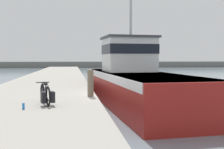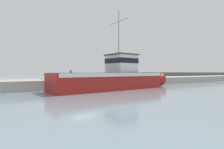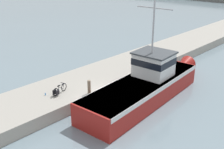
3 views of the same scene
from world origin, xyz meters
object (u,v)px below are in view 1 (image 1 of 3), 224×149
(fishing_boat_main, at_px, (133,81))
(mooring_post, at_px, (91,83))
(bicycle_touring, at_px, (46,95))
(water_bottle_by_bike, at_px, (23,106))

(fishing_boat_main, bearing_deg, mooring_post, -127.82)
(bicycle_touring, distance_m, water_bottle_by_bike, 1.00)
(bicycle_touring, relative_size, mooring_post, 1.54)
(fishing_boat_main, relative_size, mooring_post, 13.73)
(fishing_boat_main, bearing_deg, water_bottle_by_bike, -130.69)
(fishing_boat_main, distance_m, bicycle_touring, 6.85)
(water_bottle_by_bike, bearing_deg, bicycle_touring, 54.12)
(mooring_post, bearing_deg, water_bottle_by_bike, -130.43)
(bicycle_touring, bearing_deg, water_bottle_by_bike, -141.22)
(water_bottle_by_bike, bearing_deg, fishing_boat_main, 53.60)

